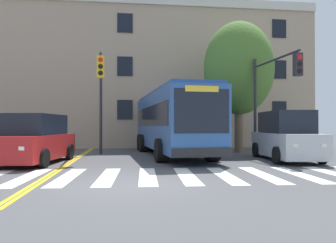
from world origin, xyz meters
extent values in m
plane|color=#4C4C4F|center=(0.00, 0.00, 0.00)|extent=(120.00, 120.00, 0.00)
cube|color=white|center=(-3.20, 1.79, 0.00)|extent=(0.72, 3.85, 0.01)
cube|color=white|center=(-1.91, 1.73, 0.00)|extent=(0.72, 3.85, 0.01)
cube|color=white|center=(-0.62, 1.67, 0.00)|extent=(0.72, 3.85, 0.01)
cube|color=white|center=(0.66, 1.62, 0.00)|extent=(0.72, 3.85, 0.01)
cube|color=white|center=(1.95, 1.56, 0.00)|extent=(0.72, 3.85, 0.01)
cube|color=white|center=(3.24, 1.50, 0.00)|extent=(0.72, 3.85, 0.01)
cube|color=white|center=(4.52, 1.45, 0.00)|extent=(0.72, 3.85, 0.01)
cube|color=white|center=(5.81, 1.39, 0.00)|extent=(0.72, 3.85, 0.01)
cube|color=white|center=(7.10, 1.33, 0.00)|extent=(0.72, 3.85, 0.01)
cube|color=gold|center=(-2.65, 15.64, 0.00)|extent=(0.12, 36.00, 0.01)
cube|color=gold|center=(-2.49, 15.64, 0.00)|extent=(0.12, 36.00, 0.01)
cube|color=#2D5699|center=(2.40, 9.06, 1.88)|extent=(3.48, 11.52, 2.92)
cube|color=black|center=(3.65, 9.17, 2.17)|extent=(0.94, 10.40, 1.05)
cube|color=black|center=(1.14, 8.95, 2.17)|extent=(0.94, 10.40, 1.05)
cube|color=black|center=(2.89, 3.40, 2.23)|extent=(2.24, 0.22, 1.75)
cube|color=yellow|center=(2.89, 3.40, 3.11)|extent=(1.37, 0.15, 0.24)
cube|color=#232326|center=(2.90, 3.37, 0.60)|extent=(2.44, 0.31, 0.36)
cube|color=#294E89|center=(2.40, 9.06, 3.42)|extent=(3.29, 11.05, 0.16)
cylinder|color=black|center=(3.89, 5.66, 0.54)|extent=(0.65, 1.12, 1.08)
cylinder|color=black|center=(1.52, 5.45, 0.54)|extent=(0.65, 1.12, 1.08)
cylinder|color=black|center=(3.36, 11.71, 0.54)|extent=(0.65, 1.12, 1.08)
cylinder|color=black|center=(0.99, 11.50, 0.54)|extent=(0.65, 1.12, 1.08)
cylinder|color=black|center=(3.26, 12.80, 0.54)|extent=(0.65, 1.12, 1.08)
cylinder|color=black|center=(0.89, 12.60, 0.54)|extent=(0.65, 1.12, 1.08)
cube|color=#AD1E1E|center=(-4.06, 5.79, 0.73)|extent=(2.68, 5.31, 1.04)
cube|color=black|center=(-4.05, 5.84, 1.70)|extent=(2.22, 3.37, 0.90)
cube|color=white|center=(-3.79, 3.17, 0.83)|extent=(0.20, 0.07, 0.14)
cylinder|color=black|center=(-3.24, 4.09, 0.38)|extent=(0.32, 0.78, 0.76)
cylinder|color=black|center=(-2.82, 7.21, 0.38)|extent=(0.32, 0.78, 0.76)
cylinder|color=black|center=(-4.87, 7.49, 0.38)|extent=(0.32, 0.78, 0.76)
cube|color=#B7BABF|center=(7.49, 5.71, 0.75)|extent=(2.43, 5.33, 1.09)
cube|color=black|center=(7.49, 5.76, 1.82)|extent=(2.03, 3.36, 1.04)
cube|color=white|center=(7.78, 3.07, 0.86)|extent=(0.20, 0.06, 0.14)
cube|color=white|center=(6.65, 3.19, 0.86)|extent=(0.20, 0.06, 0.14)
cylinder|color=black|center=(8.28, 4.02, 0.38)|extent=(0.30, 0.78, 0.76)
cylinder|color=black|center=(6.36, 4.22, 0.38)|extent=(0.30, 0.78, 0.76)
cylinder|color=black|center=(8.62, 7.20, 0.38)|extent=(0.30, 0.78, 0.76)
cylinder|color=black|center=(6.69, 7.41, 0.38)|extent=(0.30, 0.78, 0.76)
cube|color=tan|center=(2.35, 17.67, 0.62)|extent=(2.14, 4.06, 0.91)
cube|color=black|center=(2.35, 17.71, 1.50)|extent=(1.78, 2.30, 0.86)
cube|color=white|center=(2.65, 15.66, 0.71)|extent=(0.20, 0.06, 0.14)
cube|color=white|center=(1.62, 15.77, 0.71)|extent=(0.20, 0.06, 0.14)
cylinder|color=black|center=(3.10, 16.37, 0.30)|extent=(0.28, 0.62, 0.60)
cylinder|color=black|center=(1.34, 16.56, 0.30)|extent=(0.28, 0.62, 0.60)
cylinder|color=black|center=(3.36, 18.78, 0.30)|extent=(0.28, 0.62, 0.60)
cylinder|color=black|center=(1.59, 18.97, 0.30)|extent=(0.28, 0.62, 0.60)
cylinder|color=#28282D|center=(7.01, 8.32, 2.68)|extent=(0.16, 0.16, 5.36)
cylinder|color=#28282D|center=(7.18, 6.21, 4.91)|extent=(0.44, 4.22, 0.11)
cube|color=#28282D|center=(7.33, 4.26, 4.31)|extent=(0.36, 0.31, 1.00)
cylinder|color=red|center=(7.35, 4.11, 4.61)|extent=(0.22, 0.05, 0.22)
cylinder|color=black|center=(7.35, 4.11, 4.31)|extent=(0.22, 0.05, 0.22)
cylinder|color=black|center=(7.35, 4.11, 4.01)|extent=(0.22, 0.05, 0.22)
cylinder|color=#28282D|center=(-1.58, 10.11, 2.70)|extent=(0.16, 0.16, 5.40)
cylinder|color=#28282D|center=(-1.41, 8.01, 4.94)|extent=(0.45, 4.22, 0.11)
cube|color=yellow|center=(-1.25, 6.05, 4.34)|extent=(0.36, 0.31, 1.00)
cylinder|color=red|center=(-1.24, 5.90, 4.64)|extent=(0.22, 0.05, 0.22)
cylinder|color=black|center=(-1.24, 5.90, 4.34)|extent=(0.22, 0.05, 0.22)
cylinder|color=black|center=(-1.24, 5.90, 4.04)|extent=(0.22, 0.05, 0.22)
cylinder|color=brown|center=(6.81, 10.47, 1.38)|extent=(0.52, 0.52, 2.77)
ellipsoid|color=#4C752D|center=(6.81, 10.47, 5.22)|extent=(4.37, 4.06, 5.78)
cube|color=tan|center=(-0.26, 19.39, 5.58)|extent=(29.17, 9.67, 11.16)
cube|color=black|center=(-0.26, 14.53, 2.79)|extent=(1.10, 0.06, 1.40)
cube|color=black|center=(11.41, 14.53, 2.79)|extent=(1.10, 0.06, 1.40)
cube|color=black|center=(-0.26, 14.53, 5.92)|extent=(1.10, 0.06, 1.40)
cube|color=black|center=(11.41, 14.53, 5.92)|extent=(1.10, 0.06, 1.40)
cube|color=black|center=(-0.26, 14.53, 9.04)|extent=(1.10, 0.06, 1.40)
cube|color=black|center=(11.41, 14.53, 9.04)|extent=(1.10, 0.06, 1.40)
camera|label=1|loc=(0.07, -9.16, 1.67)|focal=35.00mm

